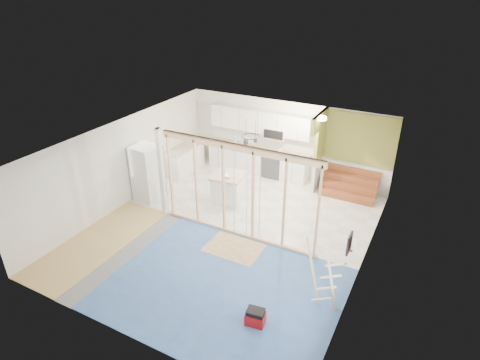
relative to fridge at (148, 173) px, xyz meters
The scene contains 17 objects.
room 3.10m from the fridge, ahead, with size 7.01×8.01×2.61m.
floor_overlays 3.25m from the fridge, ahead, with size 7.00×8.00×0.03m.
stud_frame 2.94m from the fridge, ahead, with size 4.66×0.14×2.60m.
base_cabinets 3.26m from the fridge, 63.85° to the left, with size 4.45×2.24×0.93m.
upper_cabinets 4.12m from the fridge, 56.83° to the left, with size 3.60×0.41×0.85m.
green_partition 6.00m from the fridge, 32.21° to the left, with size 2.25×1.51×2.60m.
pot_rack 3.28m from the fridge, 27.69° to the left, with size 0.52×0.52×0.72m.
sheathing_panel 6.97m from the fridge, 20.69° to the right, with size 0.02×4.00×2.60m, color tan.
electrical_panel 6.77m from the fridge, 16.06° to the right, with size 0.04×0.30×0.40m, color #3D3C42.
ceiling_light 5.37m from the fridge, 29.81° to the left, with size 0.32×0.32×0.08m, color #FFEABF.
fridge is the anchor object (origin of this frame).
island 2.48m from the fridge, 23.65° to the left, with size 1.04×1.04×0.91m.
bowl 2.46m from the fridge, 20.18° to the left, with size 0.25×0.25×0.06m, color white.
soap_bottle_a 3.41m from the fridge, 67.70° to the left, with size 0.11×0.11×0.29m, color #AFB5C3.
soap_bottle_b 4.37m from the fridge, 47.07° to the left, with size 0.09×0.09×0.20m, color white.
toolbox 5.97m from the fridge, 30.84° to the right, with size 0.41×0.33×0.36m.
ladder 6.42m from the fridge, 18.28° to the right, with size 0.88×0.19×1.68m.
Camera 1 is at (4.49, -7.86, 6.13)m, focal length 30.00 mm.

